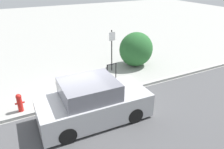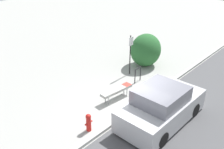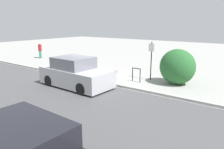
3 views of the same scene
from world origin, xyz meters
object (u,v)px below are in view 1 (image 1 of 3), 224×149
(bench, at_px, (75,81))
(bike_rack, at_px, (112,70))
(parked_car_near, at_px, (93,103))
(sign_post, at_px, (112,47))
(fire_hydrant, at_px, (20,102))

(bench, bearing_deg, bike_rack, 14.00)
(bench, relative_size, parked_car_near, 0.43)
(bench, xyz_separation_m, sign_post, (2.53, 1.18, 0.92))
(sign_post, xyz_separation_m, parked_car_near, (-2.64, -3.67, -0.68))
(bench, relative_size, bike_rack, 2.13)
(fire_hydrant, distance_m, parked_car_near, 3.00)
(bench, distance_m, bike_rack, 2.08)
(sign_post, distance_m, parked_car_near, 4.57)
(fire_hydrant, bearing_deg, bike_rack, 12.13)
(sign_post, xyz_separation_m, fire_hydrant, (-5.03, -1.88, -0.98))
(bench, distance_m, parked_car_near, 2.51)
(bench, bearing_deg, sign_post, 31.35)
(bike_rack, relative_size, parked_car_near, 0.20)
(sign_post, distance_m, fire_hydrant, 5.45)
(bike_rack, distance_m, fire_hydrant, 4.66)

